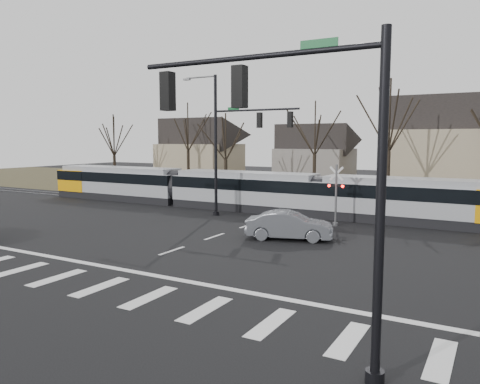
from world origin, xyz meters
The scene contains 15 objects.
ground centered at (0.00, 0.00, 0.00)m, with size 140.00×140.00×0.00m, color black.
grass_verge centered at (0.00, 32.00, 0.01)m, with size 140.00×28.00×0.01m, color #38331E.
crosswalk centered at (0.00, -4.00, 0.01)m, with size 27.00×2.60×0.01m.
stop_line centered at (0.00, -1.80, 0.01)m, with size 28.00×0.35×0.01m, color silver.
lane_dashes centered at (0.00, 16.00, 0.01)m, with size 0.18×30.00×0.01m.
rail_pair centered at (0.00, 15.80, 0.03)m, with size 90.00×1.52×0.06m.
tram centered at (-3.55, 16.00, 1.65)m, with size 39.95×2.97×3.03m.
sedan centered at (4.06, 7.42, 0.79)m, with size 5.10×3.01×1.59m, color #5B5E64.
signal_pole_near_right centered at (10.11, -6.00, 5.17)m, with size 6.72×0.44×8.00m.
signal_pole_far centered at (-2.41, 12.50, 5.70)m, with size 9.28×0.44×10.20m.
rail_crossing_signal centered at (5.00, 12.79, 1.89)m, with size 1.08×0.36×4.00m.
tree_row centered at (2.00, 26.00, 5.00)m, with size 59.20×7.20×10.00m.
house_a centered at (-20.00, 34.00, 4.46)m, with size 9.72×8.64×8.60m.
house_b centered at (-5.00, 36.00, 3.97)m, with size 8.64×7.56×7.65m.
house_c centered at (9.00, 33.00, 5.23)m, with size 10.80×8.64×10.10m.
Camera 1 is at (14.30, -16.43, 5.59)m, focal length 35.00 mm.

